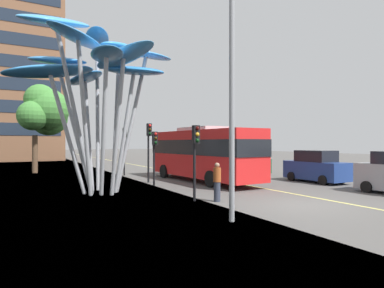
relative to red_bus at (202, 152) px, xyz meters
name	(u,v)px	position (x,y,z in m)	size (l,w,h in m)	color
ground	(290,208)	(-1.26, -9.26, -2.02)	(120.00, 240.00, 0.10)	#54514F
red_bus	(202,152)	(0.00, 0.00, 0.00)	(3.07, 10.49, 3.61)	red
leaf_sculpture	(92,66)	(-7.58, -1.93, 4.50)	(8.45, 8.46, 8.95)	#9EA0A5
traffic_light_kerb_near	(196,146)	(-4.04, -6.41, 0.45)	(0.28, 0.42, 3.34)	black
traffic_light_kerb_far	(155,146)	(-3.67, -0.74, 0.38)	(0.28, 0.42, 3.24)	black
traffic_light_island_mid	(149,140)	(-3.40, 0.94, 0.78)	(0.28, 0.42, 3.82)	black
traffic_light_opposite	(125,141)	(-3.42, 6.17, 0.74)	(0.28, 0.42, 3.75)	black
car_parked_mid	(316,167)	(6.33, -3.98, -1.00)	(1.94, 4.16, 2.07)	navy
car_parked_far	(245,162)	(5.68, 2.70, -0.99)	(2.00, 4.46, 2.13)	#2D5138
street_lamp	(241,50)	(-4.41, -10.20, 3.69)	(1.89, 0.44, 9.05)	gray
tree_pavement_near	(45,111)	(-8.68, 12.07, 3.32)	(4.27, 4.96, 7.55)	brown
pedestrian	(217,182)	(-3.24, -6.91, -1.12)	(0.34, 0.34, 1.71)	#2D3342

